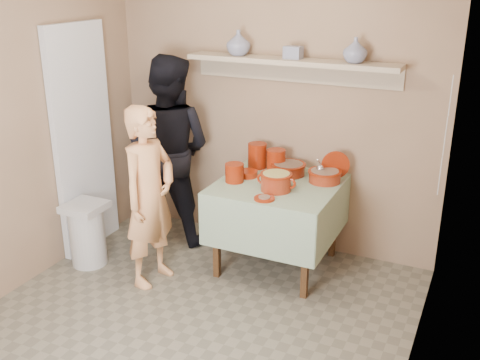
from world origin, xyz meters
The scene contains 22 objects.
ground centered at (0.00, 0.00, 0.00)m, with size 3.50×3.50×0.00m, color #6C6655.
tile_panel centered at (-1.46, 0.95, 1.00)m, with size 0.06×0.70×2.00m, color silver.
plate_stack_a centered at (-0.06, 1.57, 0.87)m, with size 0.16×0.16×0.22m, color maroon.
plate_stack_b centered at (0.12, 1.54, 0.86)m, with size 0.16×0.16×0.19m, color maroon.
bowl_stack centered at (-0.09, 1.16, 0.84)m, with size 0.15×0.15×0.15m, color maroon.
empty_bowl centered at (-0.04, 1.32, 0.79)m, with size 0.17×0.17×0.05m, color maroon.
propped_lid centered at (0.64, 1.58, 0.88)m, with size 0.23×0.23×0.02m, color maroon.
vase_right centered at (0.72, 1.62, 1.82)m, with size 0.19×0.19×0.19m, color navy.
vase_left centered at (-0.27, 1.61, 1.83)m, with size 0.20×0.20×0.21m, color navy.
ceramic_box centered at (0.22, 1.62, 1.77)m, with size 0.14×0.10×0.10m, color navy.
person_cook centered at (-0.58, 0.64, 0.73)m, with size 0.53×0.35×1.46m, color #E59B63.
person_helper centered at (-0.88, 1.41, 0.86)m, with size 0.84×0.65×1.72m, color black.
room_shell centered at (0.00, 0.00, 1.61)m, with size 3.04×3.54×2.62m.
serving_table centered at (0.25, 1.28, 0.64)m, with size 0.97×0.97×0.76m.
cazuela_meat_a centered at (0.25, 1.51, 0.82)m, with size 0.30×0.30×0.10m.
cazuela_meat_b centered at (0.58, 1.47, 0.82)m, with size 0.28×0.28×0.10m.
ladle centered at (0.54, 1.47, 0.87)m, with size 0.08×0.26×0.19m.
cazuela_rice centered at (0.29, 1.12, 0.85)m, with size 0.33×0.25×0.14m.
front_plate centered at (0.28, 0.90, 0.77)m, with size 0.16×0.16×0.03m.
wall_shelf centered at (0.20, 1.65, 1.67)m, with size 1.80×0.25×0.21m.
trash_bin centered at (-1.24, 0.63, 0.28)m, with size 0.32×0.32×0.56m.
electrical_cord centered at (1.47, 1.48, 1.25)m, with size 0.01×0.05×0.90m.
Camera 1 is at (1.79, -2.74, 2.38)m, focal length 42.00 mm.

